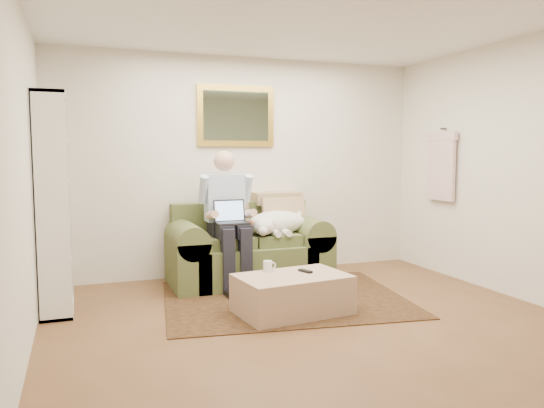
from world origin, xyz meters
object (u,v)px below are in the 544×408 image
ottoman (292,294)px  bookshelf (53,204)px  sofa (248,255)px  seated_man (229,220)px  laptop (231,217)px  coffee_mug (268,266)px  sleeping_dog (277,223)px

ottoman → bookshelf: bookshelf is taller
sofa → ottoman: sofa is taller
sofa → ottoman: bearing=-89.4°
seated_man → bookshelf: size_ratio=0.74×
seated_man → laptop: seated_man is taller
coffee_mug → bookshelf: bookshelf is taller
laptop → ottoman: 1.25m
seated_man → laptop: size_ratio=4.33×
seated_man → coffee_mug: size_ratio=14.89×
laptop → coffee_mug: (0.12, -0.84, -0.37)m
laptop → bookshelf: bearing=-173.8°
seated_man → ottoman: (0.28, -1.13, -0.57)m
laptop → sleeping_dog: size_ratio=0.47×
laptop → ottoman: laptop is taller
seated_man → sleeping_dog: seated_man is taller
seated_man → ottoman: size_ratio=1.51×
coffee_mug → laptop: bearing=98.0°
sofa → laptop: size_ratio=5.15×
sofa → coffee_mug: 1.08m
ottoman → bookshelf: (-2.02, 0.87, 0.82)m
seated_man → sleeping_dog: 0.59m
sleeping_dog → coffee_mug: size_ratio=7.29×
laptop → coffee_mug: laptop is taller
seated_man → laptop: bearing=-90.0°
sofa → laptop: (-0.27, -0.23, 0.48)m
sofa → laptop: laptop is taller
seated_man → coffee_mug: bearing=-82.6°
bookshelf → sofa: bearing=11.8°
sofa → seated_man: bearing=-148.5°
sofa → sleeping_dog: (0.32, -0.09, 0.37)m
bookshelf → laptop: bearing=6.2°
sofa → laptop: bearing=-139.0°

